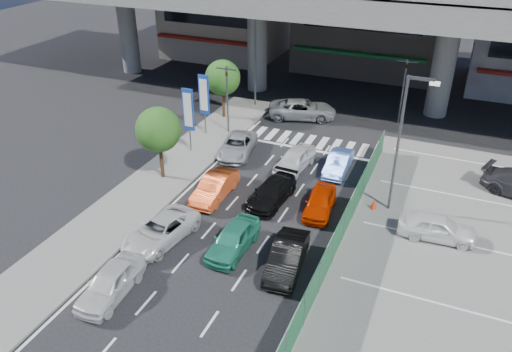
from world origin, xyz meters
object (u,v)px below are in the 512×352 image
at_px(signboard_far, 204,97).
at_px(hatch_black_mid_right, 287,257).
at_px(street_lamp_left, 257,51).
at_px(sedan_black_mid, 272,192).
at_px(van_white_back_left, 110,283).
at_px(taxi_orange_right, 320,202).
at_px(sedan_white_front_mid, 295,159).
at_px(traffic_cone, 374,204).
at_px(sedan_white_mid_left, 161,231).
at_px(tree_near, 158,130).
at_px(tree_far, 223,78).
at_px(taxi_teal_mid, 233,239).
at_px(kei_truck_front_right, 338,163).
at_px(traffic_light_left, 227,83).
at_px(crossing_wagon_silver, 302,109).
at_px(street_lamp_right, 403,135).
at_px(traffic_light_right, 405,75).
at_px(signboard_near, 188,112).
at_px(taxi_orange_left, 215,187).
at_px(wagon_silver_front_left, 237,146).
at_px(parked_sedan_white, 438,227).

xyz_separation_m(signboard_far, hatch_black_mid_right, (10.97, -12.29, -2.37)).
relative_size(street_lamp_left, sedan_black_mid, 1.84).
distance_m(van_white_back_left, taxi_orange_right, 12.29).
height_order(sedan_white_front_mid, traffic_cone, sedan_white_front_mid).
distance_m(sedan_white_mid_left, hatch_black_mid_right, 6.84).
distance_m(signboard_far, tree_near, 7.03).
distance_m(tree_far, sedan_white_front_mid, 10.46).
height_order(taxi_teal_mid, kei_truck_front_right, taxi_teal_mid).
relative_size(traffic_light_left, sedan_white_front_mid, 1.28).
height_order(signboard_far, sedan_white_front_mid, signboard_far).
bearing_deg(street_lamp_left, crossing_wagon_silver, -12.89).
height_order(taxi_orange_right, kei_truck_front_right, taxi_orange_right).
relative_size(tree_far, taxi_teal_mid, 1.19).
distance_m(street_lamp_right, traffic_cone, 4.51).
xyz_separation_m(street_lamp_left, tree_far, (-1.47, -3.50, -1.38)).
bearing_deg(traffic_cone, traffic_light_left, 152.72).
distance_m(tree_far, taxi_teal_mid, 17.72).
bearing_deg(traffic_light_right, signboard_far, -148.57).
distance_m(tree_near, crossing_wagon_silver, 14.20).
relative_size(traffic_light_right, sedan_white_front_mid, 1.28).
distance_m(hatch_black_mid_right, sedan_white_front_mid, 10.29).
xyz_separation_m(street_lamp_right, van_white_back_left, (-10.51, -12.12, -4.08)).
distance_m(van_white_back_left, sedan_black_mid, 10.89).
bearing_deg(kei_truck_front_right, sedan_white_front_mid, -166.55).
xyz_separation_m(street_lamp_left, hatch_black_mid_right, (9.69, -19.29, -4.08)).
height_order(signboard_near, taxi_orange_left, signboard_near).
distance_m(traffic_light_right, wagon_silver_front_left, 14.22).
height_order(signboard_near, wagon_silver_front_left, signboard_near).
height_order(street_lamp_left, hatch_black_mid_right, street_lamp_left).
height_order(street_lamp_right, kei_truck_front_right, street_lamp_right).
distance_m(traffic_light_left, signboard_near, 4.22).
height_order(taxi_orange_left, traffic_cone, taxi_orange_left).
relative_size(traffic_light_right, parked_sedan_white, 1.31).
bearing_deg(street_lamp_right, signboard_far, 161.32).
bearing_deg(street_lamp_right, signboard_near, 172.10).
height_order(traffic_light_right, tree_far, traffic_light_right).
bearing_deg(kei_truck_front_right, taxi_teal_mid, -106.34).
bearing_deg(street_lamp_right, taxi_teal_mid, -134.23).
distance_m(street_lamp_right, tree_far, 17.27).
xyz_separation_m(taxi_orange_right, parked_sedan_white, (6.42, -0.12, 0.10)).
xyz_separation_m(street_lamp_left, taxi_orange_right, (9.72, -13.83, -4.13)).
relative_size(street_lamp_right, taxi_orange_right, 2.12).
bearing_deg(tree_far, sedan_white_front_mid, -36.11).
xyz_separation_m(signboard_far, tree_near, (0.60, -6.99, 0.32)).
bearing_deg(taxi_orange_right, tree_near, 175.25).
height_order(sedan_white_front_mid, parked_sedan_white, parked_sedan_white).
bearing_deg(traffic_light_left, hatch_black_mid_right, -54.26).
bearing_deg(hatch_black_mid_right, street_lamp_right, 56.30).
height_order(sedan_white_mid_left, crossing_wagon_silver, crossing_wagon_silver).
distance_m(parked_sedan_white, traffic_cone, 3.96).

